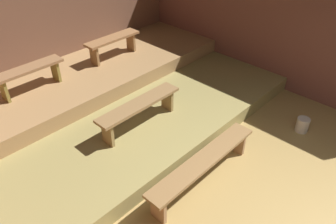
{
  "coord_description": "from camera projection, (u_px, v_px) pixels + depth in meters",
  "views": [
    {
      "loc": [
        -2.73,
        -0.29,
        3.39
      ],
      "look_at": [
        0.28,
        2.57,
        0.46
      ],
      "focal_mm": 35.02,
      "sensor_mm": 36.0,
      "label": 1
    }
  ],
  "objects": [
    {
      "name": "bench_middle_left",
      "position": [
        29.0,
        73.0,
        5.34
      ],
      "size": [
        1.15,
        0.29,
        0.41
      ],
      "color": "#8A603D",
      "rests_on": "platform_middle"
    },
    {
      "name": "bench_floor_center",
      "position": [
        203.0,
        163.0,
        4.33
      ],
      "size": [
        1.93,
        0.29,
        0.41
      ],
      "color": "olive",
      "rests_on": "ground"
    },
    {
      "name": "platform_middle",
      "position": [
        81.0,
        80.0,
        6.06
      ],
      "size": [
        5.86,
        1.74,
        0.26
      ],
      "primitive_type": "cube",
      "color": "#9C764A",
      "rests_on": "platform_lower"
    },
    {
      "name": "bench_lower_center",
      "position": [
        139.0,
        108.0,
        4.96
      ],
      "size": [
        1.47,
        0.29,
        0.41
      ],
      "color": "olive",
      "rests_on": "platform_lower"
    },
    {
      "name": "wall_right",
      "position": [
        258.0,
        25.0,
        6.37
      ],
      "size": [
        0.06,
        6.19,
        2.22
      ],
      "primitive_type": "cube",
      "color": "brown",
      "rests_on": "ground"
    },
    {
      "name": "bench_middle_right",
      "position": [
        113.0,
        42.0,
        6.37
      ],
      "size": [
        1.15,
        0.29,
        0.41
      ],
      "color": "#8E603A",
      "rests_on": "platform_middle"
    },
    {
      "name": "ground",
      "position": [
        151.0,
        142.0,
        5.28
      ],
      "size": [
        6.66,
        6.19,
        0.08
      ],
      "primitive_type": "cube",
      "color": "olive"
    },
    {
      "name": "wall_back",
      "position": [
        48.0,
        30.0,
        6.15
      ],
      "size": [
        6.66,
        0.06,
        2.22
      ],
      "primitive_type": "cube",
      "color": "brown",
      "rests_on": "ground"
    },
    {
      "name": "platform_lower",
      "position": [
        113.0,
        110.0,
        5.71
      ],
      "size": [
        5.86,
        3.51,
        0.26
      ],
      "primitive_type": "cube",
      "color": "olive",
      "rests_on": "ground"
    },
    {
      "name": "pail_floor",
      "position": [
        302.0,
        125.0,
        5.38
      ],
      "size": [
        0.21,
        0.21,
        0.24
      ],
      "primitive_type": "cylinder",
      "color": "#B2A899",
      "rests_on": "ground"
    }
  ]
}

